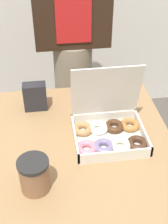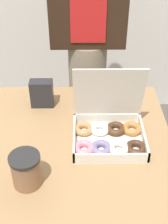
{
  "view_description": "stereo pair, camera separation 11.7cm",
  "coord_description": "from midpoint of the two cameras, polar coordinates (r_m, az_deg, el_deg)",
  "views": [
    {
      "loc": [
        -0.06,
        -0.91,
        1.57
      ],
      "look_at": [
        0.06,
        0.02,
        0.87
      ],
      "focal_mm": 50.0,
      "sensor_mm": 36.0,
      "label": 1
    },
    {
      "loc": [
        0.05,
        -0.91,
        1.57
      ],
      "look_at": [
        0.06,
        0.02,
        0.87
      ],
      "focal_mm": 50.0,
      "sensor_mm": 36.0,
      "label": 2
    }
  ],
  "objects": [
    {
      "name": "napkin_holder",
      "position": [
        1.39,
        -11.32,
        2.69
      ],
      "size": [
        0.1,
        0.05,
        0.13
      ],
      "color": "#232328",
      "rests_on": "table"
    },
    {
      "name": "person_customer",
      "position": [
        1.75,
        -4.15,
        13.83
      ],
      "size": [
        0.4,
        0.22,
        1.62
      ],
      "color": "gray",
      "rests_on": "ground_plane"
    },
    {
      "name": "coffee_cup",
      "position": [
        1.05,
        -12.3,
        -11.34
      ],
      "size": [
        0.1,
        0.1,
        0.12
      ],
      "color": "#8C6042",
      "rests_on": "table"
    },
    {
      "name": "donut_box",
      "position": [
        1.22,
        1.81,
        -3.28
      ],
      "size": [
        0.31,
        0.24,
        0.28
      ],
      "color": "silver",
      "rests_on": "table"
    },
    {
      "name": "table",
      "position": [
        1.51,
        -4.72,
        -16.18
      ],
      "size": [
        0.83,
        0.8,
        0.75
      ],
      "color": "#99754C",
      "rests_on": "ground_plane"
    }
  ]
}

